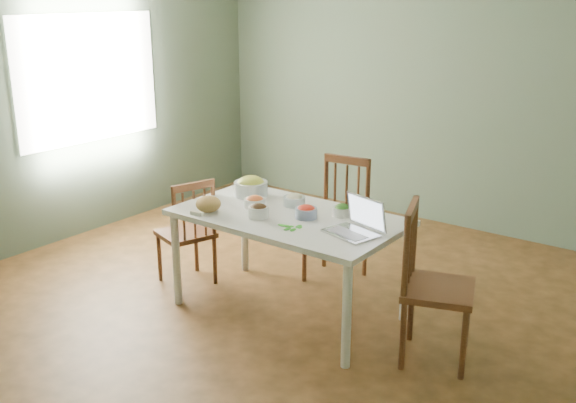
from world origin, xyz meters
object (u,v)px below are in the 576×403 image
Objects in this scene: dining_table at (288,264)px; chair_right at (439,286)px; chair_left at (186,231)px; chair_far at (336,221)px; bowl_squash at (251,186)px; laptop at (351,217)px; bread_boule at (208,204)px.

chair_right is (1.16, 0.04, 0.14)m from dining_table.
chair_left is 2.14m from chair_right.
chair_left is at bearing 73.91° from chair_right.
chair_far is 1.22m from chair_left.
bowl_squash is at bearing 138.83° from chair_left.
chair_left is at bearing -164.93° from laptop.
bread_boule is at bearing -88.84° from bowl_squash.
bread_boule is (-1.67, -0.33, 0.31)m from chair_right.
dining_table is 1.62× the size of chair_far.
chair_far is 0.97× the size of chair_right.
bread_boule is at bearing 82.03° from chair_right.
chair_far is at bearing 65.69° from bread_boule.
dining_table is at bearing 72.70° from chair_right.
bowl_squash is at bearing -179.28° from laptop.
chair_left is (-0.93, -0.79, -0.06)m from chair_far.
chair_far is 1.07m from laptop.
bread_boule is (-0.50, -0.29, 0.44)m from dining_table.
bread_boule is 1.10m from laptop.
chair_right reaches higher than chair_far.
chair_right is 1.71m from bowl_squash.
chair_right is at bearing 110.86° from chair_left.
bread_boule is at bearing 83.26° from chair_left.
chair_right is at bearing -35.71° from chair_far.
laptop is at bearing -58.43° from chair_far.
dining_table is 1.58× the size of chair_right.
chair_left is at bearing -148.91° from bowl_squash.
chair_right is at bearing 1.91° from dining_table.
laptop reaches higher than bowl_squash.
laptop is (1.08, -0.27, 0.04)m from bowl_squash.
laptop is (1.07, 0.22, 0.06)m from bread_boule.
chair_far reaches higher than laptop.
dining_table is 1.17m from chair_right.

